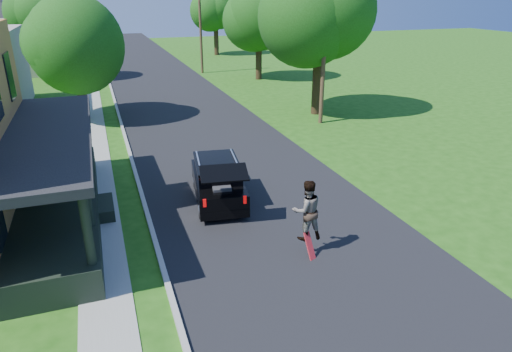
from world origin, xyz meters
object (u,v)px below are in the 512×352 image
object	(u,v)px
black_suv	(218,181)
utility_pole_near	(324,57)
tree_right_near	(320,15)
skateboarder	(307,210)

from	to	relation	value
black_suv	utility_pole_near	size ratio (longest dim) A/B	0.61
black_suv	tree_right_near	xyz separation A→B (m)	(9.07, 10.43, 5.12)
skateboarder	tree_right_near	distance (m)	17.15
skateboarder	tree_right_near	world-z (taller)	tree_right_near
black_suv	skateboarder	world-z (taller)	skateboarder
black_suv	skateboarder	bearing A→B (deg)	-62.40
skateboarder	tree_right_near	size ratio (longest dim) A/B	0.20
black_suv	utility_pole_near	world-z (taller)	utility_pole_near
black_suv	utility_pole_near	distance (m)	12.24
black_suv	tree_right_near	bearing A→B (deg)	57.15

